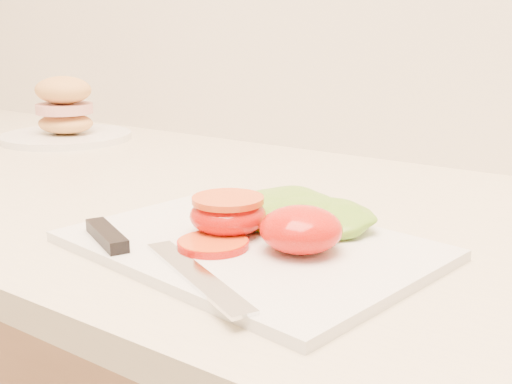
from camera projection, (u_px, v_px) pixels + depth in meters
The scene contains 8 objects.
cutting_board at pixel (250, 245), 0.60m from camera, with size 0.33×0.24×0.01m, color silver.
tomato_half_dome at pixel (301, 229), 0.57m from camera, with size 0.07×0.07×0.04m, color red.
tomato_half_cut at pixel (228, 214), 0.62m from camera, with size 0.07×0.07×0.04m.
tomato_slice_0 at pixel (213, 244), 0.58m from camera, with size 0.06×0.06×0.01m, color #DC591B.
lettuce_leaf_0 at pixel (286, 210), 0.66m from camera, with size 0.14×0.09×0.03m, color olive.
lettuce_leaf_1 at pixel (321, 218), 0.63m from camera, with size 0.11×0.08×0.02m, color olive.
knife at pixel (139, 250), 0.57m from camera, with size 0.25×0.09×0.01m.
sandwich_plate at pixel (65, 117), 1.17m from camera, with size 0.23×0.23×0.12m.
Camera 1 is at (0.22, 1.08, 1.14)m, focal length 45.00 mm.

